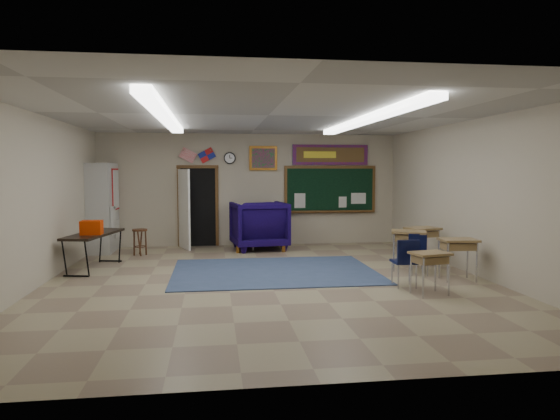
{
  "coord_description": "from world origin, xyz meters",
  "views": [
    {
      "loc": [
        -0.99,
        -8.96,
        2.0
      ],
      "look_at": [
        0.41,
        1.5,
        1.18
      ],
      "focal_mm": 32.0,
      "sensor_mm": 36.0,
      "label": 1
    }
  ],
  "objects": [
    {
      "name": "student_chair_reading",
      "position": [
        -0.16,
        3.59,
        0.4
      ],
      "size": [
        0.41,
        0.41,
        0.79
      ],
      "primitive_type": null,
      "rotation": [
        0.0,
        0.0,
        3.12
      ],
      "color": "black",
      "rests_on": "floor"
    },
    {
      "name": "storage_cabinet",
      "position": [
        -3.71,
        3.85,
        1.1
      ],
      "size": [
        0.59,
        1.25,
        2.2
      ],
      "color": "#A7A7A2",
      "rests_on": "floor"
    },
    {
      "name": "area_rug",
      "position": [
        0.2,
        0.8,
        0.01
      ],
      "size": [
        4.0,
        3.0,
        0.02
      ],
      "primitive_type": "cube",
      "color": "#38476C",
      "rests_on": "floor"
    },
    {
      "name": "wingback_armchair",
      "position": [
        0.16,
        3.72,
        0.62
      ],
      "size": [
        1.49,
        1.52,
        1.24
      ],
      "primitive_type": "imported",
      "rotation": [
        0.0,
        0.0,
        3.27
      ],
      "color": "#0E0534",
      "rests_on": "floor"
    },
    {
      "name": "chalkboard",
      "position": [
        2.2,
        4.46,
        1.46
      ],
      "size": [
        2.55,
        0.14,
        1.3
      ],
      "color": "brown",
      "rests_on": "back_wall"
    },
    {
      "name": "folding_table",
      "position": [
        -3.42,
        1.56,
        0.41
      ],
      "size": [
        0.95,
        1.88,
        1.02
      ],
      "rotation": [
        0.0,
        0.0,
        -0.2
      ],
      "color": "black",
      "rests_on": "floor"
    },
    {
      "name": "doorway",
      "position": [
        -1.5,
        4.35,
        1.06
      ],
      "size": [
        1.1,
        0.89,
        2.16
      ],
      "color": "black",
      "rests_on": "back_wall"
    },
    {
      "name": "bulletin_board",
      "position": [
        2.2,
        4.47,
        2.45
      ],
      "size": [
        2.1,
        0.05,
        0.55
      ],
      "color": "#A3190E",
      "rests_on": "back_wall"
    },
    {
      "name": "student_desk_front_right",
      "position": [
        3.46,
        1.19,
        0.44
      ],
      "size": [
        0.77,
        0.66,
        0.8
      ],
      "rotation": [
        0.0,
        0.0,
        0.27
      ],
      "color": "olive",
      "rests_on": "floor"
    },
    {
      "name": "fluorescent_strips",
      "position": [
        0.0,
        0.0,
        2.94
      ],
      "size": [
        3.86,
        6.0,
        0.1
      ],
      "primitive_type": null,
      "color": "white",
      "rests_on": "ceiling"
    },
    {
      "name": "floor",
      "position": [
        0.0,
        0.0,
        0.0
      ],
      "size": [
        9.0,
        9.0,
        0.0
      ],
      "primitive_type": "plane",
      "color": "gray",
      "rests_on": "ground"
    },
    {
      "name": "wall_clock",
      "position": [
        -0.55,
        4.47,
        2.35
      ],
      "size": [
        0.32,
        0.05,
        0.32
      ],
      "color": "black",
      "rests_on": "back_wall"
    },
    {
      "name": "ceiling",
      "position": [
        0.0,
        0.0,
        3.0
      ],
      "size": [
        8.0,
        9.0,
        0.04
      ],
      "primitive_type": "cube",
      "color": "silver",
      "rests_on": "back_wall"
    },
    {
      "name": "student_chair_desk_a",
      "position": [
        2.27,
        -0.8,
        0.42
      ],
      "size": [
        0.43,
        0.43,
        0.84
      ],
      "primitive_type": null,
      "rotation": [
        0.0,
        0.0,
        3.12
      ],
      "color": "black",
      "rests_on": "floor"
    },
    {
      "name": "wooden_stool",
      "position": [
        -2.74,
        3.16,
        0.32
      ],
      "size": [
        0.36,
        0.36,
        0.63
      ],
      "color": "#4E2B17",
      "rests_on": "floor"
    },
    {
      "name": "student_desk_back_right",
      "position": [
        3.44,
        -0.44,
        0.43
      ],
      "size": [
        0.67,
        0.52,
        0.77
      ],
      "rotation": [
        0.0,
        0.0,
        -0.06
      ],
      "color": "olive",
      "rests_on": "floor"
    },
    {
      "name": "right_wall",
      "position": [
        4.0,
        0.0,
        1.5
      ],
      "size": [
        0.04,
        9.0,
        3.0
      ],
      "primitive_type": "cube",
      "color": "#ADA18C",
      "rests_on": "floor"
    },
    {
      "name": "front_wall",
      "position": [
        0.0,
        -4.5,
        1.5
      ],
      "size": [
        8.0,
        0.04,
        3.0
      ],
      "primitive_type": "cube",
      "color": "#ADA18C",
      "rests_on": "floor"
    },
    {
      "name": "framed_art_print",
      "position": [
        0.35,
        4.47,
        2.35
      ],
      "size": [
        0.75,
        0.05,
        0.65
      ],
      "color": "#91581C",
      "rests_on": "back_wall"
    },
    {
      "name": "back_wall",
      "position": [
        0.0,
        4.5,
        1.5
      ],
      "size": [
        8.0,
        0.04,
        3.0
      ],
      "primitive_type": "cube",
      "color": "#ADA18C",
      "rests_on": "floor"
    },
    {
      "name": "left_wall",
      "position": [
        -4.0,
        0.0,
        1.5
      ],
      "size": [
        0.04,
        9.0,
        3.0
      ],
      "primitive_type": "cube",
      "color": "#ADA18C",
      "rests_on": "floor"
    },
    {
      "name": "wall_flags",
      "position": [
        -1.4,
        4.44,
        2.48
      ],
      "size": [
        1.16,
        0.06,
        0.7
      ],
      "primitive_type": null,
      "color": "red",
      "rests_on": "back_wall"
    },
    {
      "name": "student_chair_desk_b",
      "position": [
        2.94,
        0.14,
        0.39
      ],
      "size": [
        0.47,
        0.47,
        0.78
      ],
      "primitive_type": null,
      "rotation": [
        0.0,
        0.0,
        -0.23
      ],
      "color": "black",
      "rests_on": "floor"
    },
    {
      "name": "student_desk_back_left",
      "position": [
        2.47,
        -1.38,
        0.39
      ],
      "size": [
        0.66,
        0.54,
        0.7
      ],
      "rotation": [
        0.0,
        0.0,
        0.2
      ],
      "color": "olive",
      "rests_on": "floor"
    },
    {
      "name": "student_desk_front_left",
      "position": [
        2.9,
        0.58,
        0.45
      ],
      "size": [
        0.8,
        0.71,
        0.8
      ],
      "rotation": [
        0.0,
        0.0,
        -0.36
      ],
      "color": "olive",
      "rests_on": "floor"
    }
  ]
}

